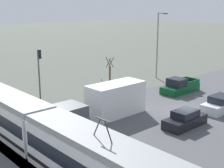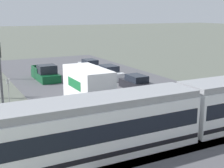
% 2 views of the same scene
% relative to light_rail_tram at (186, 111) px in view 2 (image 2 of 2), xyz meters
% --- Properties ---
extents(ground_plane, '(320.00, 320.00, 0.00)m').
position_rel_light_rail_tram_xyz_m(ground_plane, '(-1.41, -14.98, -1.63)').
color(ground_plane, '#565B51').
extents(road_surface, '(16.81, 46.46, 0.08)m').
position_rel_light_rail_tram_xyz_m(road_surface, '(-1.41, -14.98, -1.59)').
color(road_surface, '#4C4C51').
rests_on(road_surface, ground).
extents(rail_bed, '(69.85, 4.40, 0.22)m').
position_rel_light_rail_tram_xyz_m(rail_bed, '(-1.41, 0.00, -1.59)').
color(rail_bed, slate).
rests_on(rail_bed, ground).
extents(light_rail_tram, '(24.97, 2.78, 4.33)m').
position_rel_light_rail_tram_xyz_m(light_rail_tram, '(0.00, 0.00, 0.00)').
color(light_rail_tram, white).
rests_on(light_rail_tram, ground).
extents(box_truck, '(2.50, 9.71, 3.05)m').
position_rel_light_rail_tram_xyz_m(box_truck, '(2.65, -8.00, -0.15)').
color(box_truck, '#4C5156').
rests_on(box_truck, ground).
extents(pickup_truck, '(2.10, 5.26, 1.81)m').
position_rel_light_rail_tram_xyz_m(pickup_truck, '(3.26, -20.37, -0.87)').
color(pickup_truck, '#0C4723').
rests_on(pickup_truck, ground).
extents(sedan_car_0, '(1.78, 4.29, 1.47)m').
position_rel_light_rail_tram_xyz_m(sedan_car_0, '(-3.60, -11.64, -0.95)').
color(sedan_car_0, black).
rests_on(sedan_car_0, ground).
extents(sedan_car_1, '(1.78, 4.44, 1.42)m').
position_rel_light_rail_tram_xyz_m(sedan_car_1, '(-3.82, -23.90, -0.97)').
color(sedan_car_1, silver).
rests_on(sedan_car_1, ground).
extents(sedan_car_2, '(1.89, 4.50, 1.56)m').
position_rel_light_rail_tram_xyz_m(sedan_car_2, '(-3.53, -17.70, -0.91)').
color(sedan_car_2, silver).
rests_on(sedan_car_2, ground).
extents(traffic_light_pole, '(0.28, 0.47, 5.90)m').
position_rel_light_rail_tram_xyz_m(traffic_light_pole, '(10.10, -5.56, 2.15)').
color(traffic_light_pole, '#47474C').
rests_on(traffic_light_pole, ground).
extents(no_parking_sign, '(0.32, 0.08, 2.16)m').
position_rel_light_rail_tram_xyz_m(no_parking_sign, '(8.63, -12.65, -0.31)').
color(no_parking_sign, gray).
rests_on(no_parking_sign, ground).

